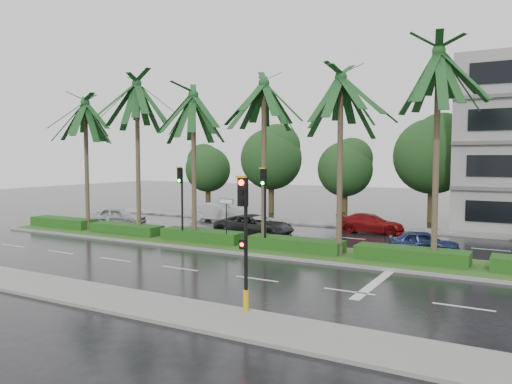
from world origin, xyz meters
The scene contains 17 objects.
ground centered at (0.00, 0.00, 0.00)m, with size 120.00×120.00×0.00m, color black.
near_sidewalk centered at (0.00, -10.20, 0.06)m, with size 40.00×2.40×0.12m, color gray.
far_sidewalk centered at (0.00, 12.00, 0.06)m, with size 40.00×2.00×0.12m, color gray.
median centered at (0.00, 1.00, 0.08)m, with size 36.00×4.00×0.15m.
hedge centered at (0.00, 1.00, 0.45)m, with size 35.20×1.40×0.60m.
lane_markings centered at (3.04, -0.43, 0.01)m, with size 34.00×13.06×0.01m.
palm_row centered at (-1.25, 1.02, 8.48)m, with size 26.30×4.20×10.49m.
signal_near centered at (6.00, -9.39, 2.50)m, with size 0.34×0.45×4.36m.
signal_median_left centered at (-4.00, 0.30, 3.00)m, with size 0.34×0.42×4.36m.
signal_median_right centered at (1.50, 0.30, 3.00)m, with size 0.34×0.42×4.36m.
street_sign centered at (-1.00, 0.48, 2.12)m, with size 0.95×0.09×2.60m.
bg_trees centered at (1.33, 17.59, 4.95)m, with size 32.81×5.87×8.48m.
car_silver centered at (-12.67, 4.00, 0.70)m, with size 4.09×1.64×1.39m, color silver.
car_white centered at (-7.96, 10.02, 0.72)m, with size 4.36×1.52×1.44m, color #B7B7B7.
car_darkgrey centered at (-1.42, 4.46, 0.71)m, with size 5.12×2.36×1.42m, color black.
car_red centered at (4.50, 9.77, 0.64)m, with size 4.41×1.79×1.28m, color maroon.
car_blue centered at (9.00, 4.00, 0.61)m, with size 3.58×1.44×1.22m, color navy.
Camera 1 is at (13.93, -22.84, 5.06)m, focal length 35.00 mm.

